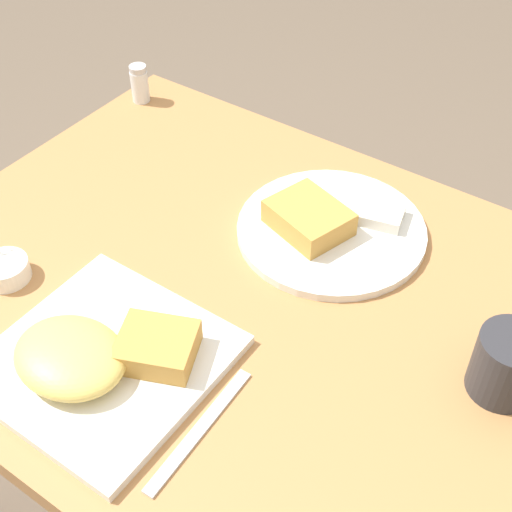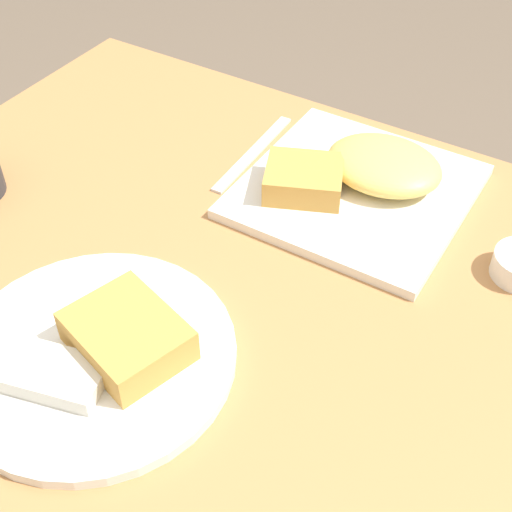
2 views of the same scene
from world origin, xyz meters
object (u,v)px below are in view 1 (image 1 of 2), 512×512
Objects in this scene: sauce_ramekin at (5,270)px; butter_knife at (200,430)px; plate_oval_far at (328,225)px; salt_shaker at (140,86)px; plate_square_near at (99,357)px; coffee_mug at (507,364)px.

sauce_ramekin is 0.40m from butter_knife.
butter_knife is (0.06, -0.40, -0.01)m from plate_oval_far.
sauce_ramekin is 0.51m from salt_shaker.
plate_oval_far is 0.49m from sauce_ramekin.
plate_oval_far is at bearing 74.74° from plate_square_near.
plate_oval_far is 0.40m from butter_knife.
salt_shaker reaches higher than butter_knife.
plate_square_near is 0.23m from sauce_ramekin.
salt_shaker is 0.77m from butter_knife.
plate_oval_far is (0.11, 0.40, -0.01)m from plate_square_near.
sauce_ramekin is 0.35× the size of butter_knife.
butter_knife is 0.39m from coffee_mug.
plate_oval_far is 3.23× the size of coffee_mug.
plate_oval_far is at bearing 158.44° from coffee_mug.
plate_oval_far reaches higher than sauce_ramekin.
plate_square_near is 0.95× the size of plate_oval_far.
salt_shaker is (-0.50, 0.13, 0.02)m from plate_oval_far.
salt_shaker is 0.37× the size of butter_knife.
plate_oval_far is 4.17× the size of sauce_ramekin.
coffee_mug is (0.33, -0.13, 0.03)m from plate_oval_far.
coffee_mug reaches higher than sauce_ramekin.
sauce_ramekin is at bearing 169.60° from plate_square_near.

